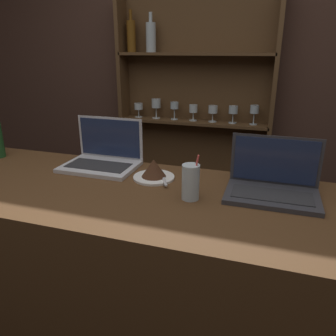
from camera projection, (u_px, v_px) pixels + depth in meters
name	position (u px, v px, depth m)	size (l,w,h in m)	color
bar_counter	(143.00, 302.00, 1.47)	(2.11, 0.67, 1.08)	#4C3019
back_wall	(212.00, 85.00, 2.49)	(7.00, 0.06, 2.70)	#4C3328
back_shelf	(193.00, 128.00, 2.56)	(1.16, 0.18, 1.97)	brown
laptop_near	(103.00, 157.00, 1.55)	(0.34, 0.24, 0.22)	silver
laptop_far	(273.00, 183.00, 1.24)	(0.34, 0.22, 0.21)	#333338
cake_plate	(154.00, 171.00, 1.40)	(0.18, 0.18, 0.09)	white
water_glass	(191.00, 182.00, 1.20)	(0.07, 0.07, 0.17)	silver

